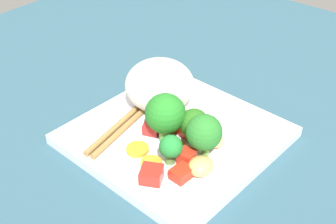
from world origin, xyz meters
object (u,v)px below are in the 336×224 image
object	(u,v)px
broccoli_floret_0	(171,148)
chopstick_pair	(142,107)
rice_mound	(160,85)
carrot_slice_1	(151,163)
square_plate	(175,136)

from	to	relation	value
broccoli_floret_0	chopstick_pair	bearing A→B (deg)	-30.37
broccoli_floret_0	chopstick_pair	distance (cm)	12.32
rice_mound	carrot_slice_1	size ratio (longest dim) A/B	3.65
square_plate	rice_mound	size ratio (longest dim) A/B	2.50
rice_mound	broccoli_floret_0	xyz separation A→B (cm)	(-9.11, 8.48, -1.10)
broccoli_floret_0	chopstick_pair	size ratio (longest dim) A/B	0.17
square_plate	carrot_slice_1	xyz separation A→B (cm)	(-2.01, 7.07, 0.98)
carrot_slice_1	chopstick_pair	bearing A→B (deg)	-41.66
broccoli_floret_0	carrot_slice_1	size ratio (longest dim) A/B	1.55
rice_mound	broccoli_floret_0	size ratio (longest dim) A/B	2.35
rice_mound	chopstick_pair	xyz separation A→B (cm)	(1.36, 2.34, -3.21)
square_plate	carrot_slice_1	bearing A→B (deg)	105.84
chopstick_pair	rice_mound	bearing A→B (deg)	140.01
carrot_slice_1	chopstick_pair	size ratio (longest dim) A/B	0.11
square_plate	rice_mound	bearing A→B (deg)	-29.86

